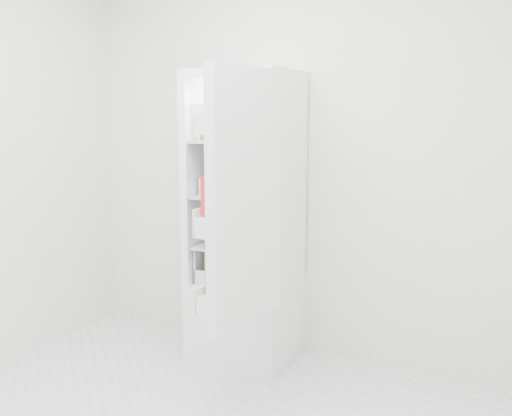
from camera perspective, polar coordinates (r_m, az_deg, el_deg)
The scene contains 19 objects.
room_walls at distance 2.36m, azimuth -9.74°, elevation 10.34°, with size 3.02×3.02×2.61m.
refrigerator at distance 3.65m, azimuth -0.64°, elevation -4.53°, with size 0.60×0.60×1.80m.
shelf_low at distance 3.58m, azimuth -1.08°, elevation -3.59°, with size 0.49×0.53×0.01m, color #AEC6CC.
shelf_mid at distance 3.52m, azimuth -1.10°, elevation 1.34°, with size 0.49×0.53×0.01m, color #AEC6CC.
shelf_top at distance 3.49m, azimuth -1.12°, elevation 6.71°, with size 0.49×0.53×0.01m, color #AEC6CC.
crisper_left at distance 3.66m, azimuth -2.80°, elevation -5.38°, with size 0.23×0.46×0.22m, color silver, non-canonical shape.
crisper_right at distance 3.56m, azimuth 0.70°, elevation -5.82°, with size 0.23×0.46×0.22m, color silver, non-canonical shape.
condiment_jars at distance 3.40m, azimuth -2.61°, elevation 7.47°, with size 0.38×0.16×0.08m.
squeeze_bottle at distance 3.41m, azimuth 2.28°, elevation 8.47°, with size 0.06×0.06×0.20m, color white.
tub_white at distance 3.48m, azimuth -3.93°, elevation 2.20°, with size 0.16×0.16×0.10m, color silver.
tub_cream at distance 3.45m, azimuth -0.81°, elevation 1.92°, with size 0.12×0.12×0.07m, color beige.
tin_red at distance 3.33m, azimuth -0.74°, elevation 1.53°, with size 0.09×0.09×0.06m, color red.
foil_tray at distance 3.64m, azimuth -1.70°, elevation 2.07°, with size 0.17×0.13×0.04m, color silver.
red_cabbage at distance 3.49m, azimuth 0.42°, elevation -2.32°, with size 0.18×0.18×0.18m, color #561F5B.
bell_pepper at distance 3.43m, azimuth -4.45°, elevation -3.18°, with size 0.10×0.10×0.10m, color red.
mushroom_bowl at distance 3.64m, azimuth -3.38°, elevation -2.61°, with size 0.16×0.16×0.08m, color #98BEE3.
citrus_pile at distance 3.62m, azimuth -3.41°, elevation -5.88°, with size 0.20×0.24×0.16m.
veg_pile at distance 3.57m, azimuth 0.76°, elevation -6.56°, with size 0.16×0.30×0.10m.
fridge_door at distance 2.89m, azimuth -1.48°, elevation 0.37°, with size 0.24×0.60×1.30m.
Camera 1 is at (1.35, -1.93, 1.55)m, focal length 40.00 mm.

